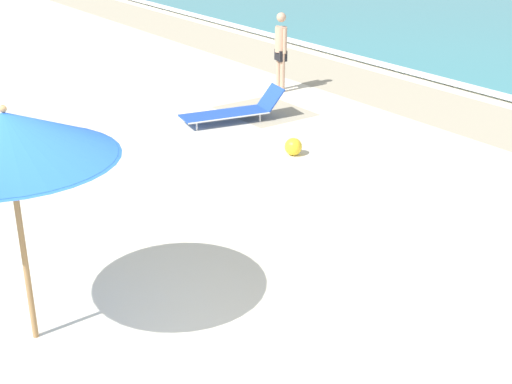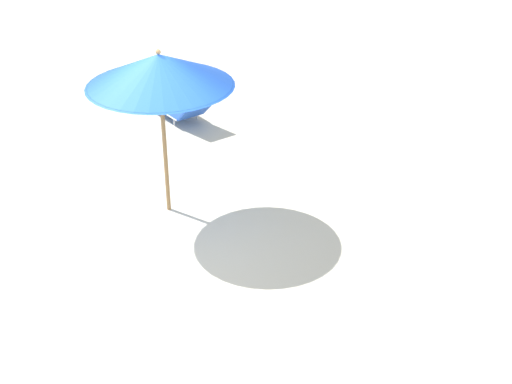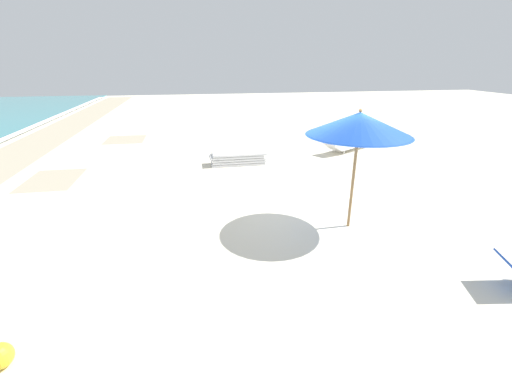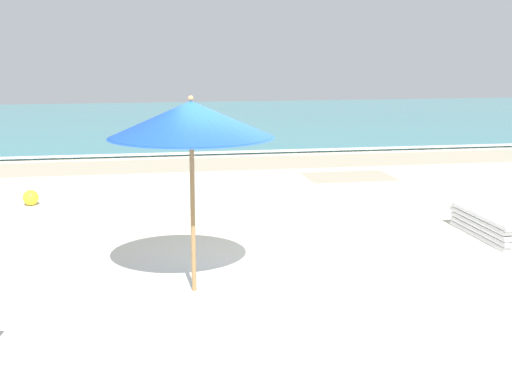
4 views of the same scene
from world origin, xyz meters
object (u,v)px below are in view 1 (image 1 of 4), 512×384
(beach_umbrella, at_px, (7,137))
(beachgoer_wading_adult, at_px, (281,47))
(sun_lounger_under_umbrella, at_px, (234,110))
(beach_ball, at_px, (293,147))

(beach_umbrella, bearing_deg, beachgoer_wading_adult, 127.81)
(sun_lounger_under_umbrella, bearing_deg, beach_ball, 4.65)
(beach_umbrella, relative_size, beach_ball, 8.14)
(beach_umbrella, distance_m, beachgoer_wading_adult, 10.15)
(beach_umbrella, xyz_separation_m, beachgoer_wading_adult, (-6.18, 7.96, -1.20))
(beachgoer_wading_adult, bearing_deg, beach_umbrella, -40.93)
(sun_lounger_under_umbrella, bearing_deg, beach_umbrella, -38.67)
(sun_lounger_under_umbrella, relative_size, beachgoer_wading_adult, 1.21)
(sun_lounger_under_umbrella, distance_m, beachgoer_wading_adult, 2.61)
(sun_lounger_under_umbrella, height_order, beach_ball, sun_lounger_under_umbrella)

